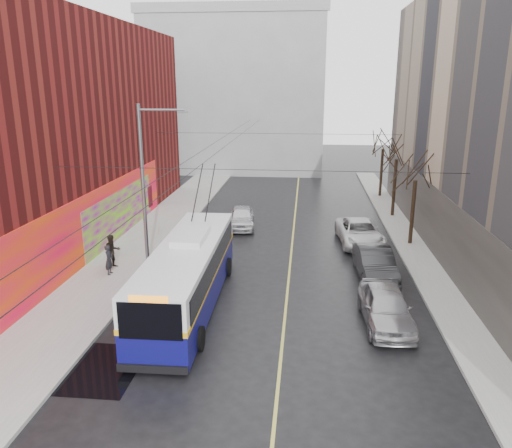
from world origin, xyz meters
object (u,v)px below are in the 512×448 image
Objects in this scene: following_car at (242,217)px; pedestrian_b at (112,251)px; streetlight_pole at (146,184)px; parked_car_a at (386,307)px; tree_mid at (397,149)px; parked_car_b at (375,263)px; parked_car_c at (360,233)px; trolleybus at (188,274)px; tree_far at (384,140)px; tree_near at (416,168)px; pedestrian_a at (109,260)px.

following_car is 2.35× the size of pedestrian_b.
streetlight_pole reaches higher than parked_car_a.
parked_car_b is at bearing -103.04° from tree_mid.
pedestrian_b is (-17.22, -13.14, -4.16)m from tree_mid.
parked_car_c is (0.00, 11.14, -0.05)m from parked_car_a.
streetlight_pole is 6.20m from trolleybus.
parked_car_b reaches higher than parked_car_c.
tree_far is at bearing 38.09° from following_car.
tree_near is at bearing -27.60° from pedestrian_b.
streetlight_pole is at bearing -158.38° from tree_near.
streetlight_pole is at bearing -43.34° from pedestrian_b.
pedestrian_a is at bearing -140.37° from tree_mid.
parked_car_b is at bearing 84.96° from parked_car_a.
streetlight_pole reaches higher than parked_car_c.
tree_mid is at bearing 60.50° from parked_car_c.
parked_car_b is at bearing -98.52° from tree_far.
tree_near is 16.14m from trolleybus.
parked_car_a is (-3.20, -18.23, -4.43)m from tree_mid.
tree_near is at bearing -68.36° from pedestrian_a.
following_car is at bearing 85.82° from trolleybus.
parked_car_b reaches higher than following_car.
parked_car_a reaches higher than parked_car_c.
streetlight_pole is 0.74× the size of trolleybus.
pedestrian_a is (-13.84, 4.12, 0.13)m from parked_car_a.
trolleybus is (-12.01, -24.24, -3.55)m from tree_far.
parked_car_b is 2.63× the size of pedestrian_b.
pedestrian_a is at bearing -128.91° from tree_far.
tree_far is at bearing 77.86° from parked_car_b.
tree_mid is 22.54m from pedestrian_a.
tree_far reaches higher than following_car.
parked_car_b is at bearing -92.93° from parked_car_c.
tree_near is 7.01m from tree_mid.
tree_near is 1.45× the size of following_car.
parked_car_a is at bearing -96.02° from parked_car_b.
trolleybus is 7.58× the size of pedestrian_a.
parked_car_a is at bearing -7.23° from trolleybus.
pedestrian_a is at bearing -126.12° from following_car.
parked_car_c is 1.26× the size of following_car.
tree_mid is 1.20× the size of parked_car_c.
pedestrian_a is at bearing 147.28° from trolleybus.
trolleybus is at bearing -136.11° from parked_car_c.
parked_car_a is at bearing -66.85° from following_car.
parked_car_a is 2.57× the size of pedestrian_b.
parked_car_a is (11.94, -5.23, -4.02)m from streetlight_pole.
streetlight_pole is 19.96m from tree_mid.
parked_car_c is at bearing 26.36° from streetlight_pole.
parked_car_a is at bearing -107.57° from pedestrian_a.
following_car is (0.77, 13.25, -0.84)m from trolleybus.
trolleybus is 2.75× the size of following_car.
streetlight_pole is 25.09m from tree_far.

